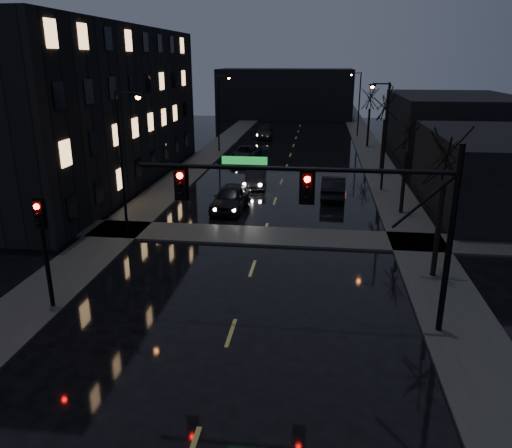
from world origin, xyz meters
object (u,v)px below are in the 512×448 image
(oncoming_car_a, at_px, (231,198))
(oncoming_car_c, at_px, (246,153))
(oncoming_car_b, at_px, (256,177))
(lead_car, at_px, (333,187))
(oncoming_car_d, at_px, (264,132))

(oncoming_car_a, height_order, oncoming_car_c, oncoming_car_a)
(oncoming_car_b, xyz_separation_m, oncoming_car_c, (-2.30, 10.29, -0.01))
(oncoming_car_a, xyz_separation_m, oncoming_car_b, (0.85, 6.65, -0.11))
(lead_car, bearing_deg, oncoming_car_b, -21.83)
(oncoming_car_b, bearing_deg, oncoming_car_a, -101.55)
(oncoming_car_c, bearing_deg, oncoming_car_a, -81.32)
(oncoming_car_d, bearing_deg, oncoming_car_a, -92.20)
(oncoming_car_c, xyz_separation_m, lead_car, (8.30, -12.98, 0.07))
(oncoming_car_c, relative_size, oncoming_car_d, 0.99)
(oncoming_car_a, bearing_deg, lead_car, 34.23)
(oncoming_car_a, bearing_deg, oncoming_car_c, 99.10)
(oncoming_car_b, relative_size, oncoming_car_d, 0.84)
(oncoming_car_d, distance_m, lead_car, 29.03)
(lead_car, bearing_deg, oncoming_car_a, 32.27)
(oncoming_car_d, bearing_deg, oncoming_car_c, -95.16)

